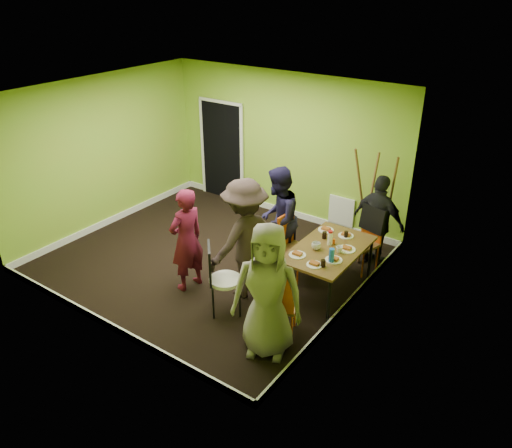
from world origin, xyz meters
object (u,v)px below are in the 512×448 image
(dining_table, at_px, (328,251))
(person_left_far, at_px, (278,219))
(chair_back_end, at_px, (372,225))
(chair_left_near, at_px, (262,264))
(person_front_end, at_px, (267,291))
(blue_bottle, at_px, (332,256))
(easel, at_px, (373,205))
(person_back_end, at_px, (378,221))
(chair_front_end, at_px, (280,302))
(person_left_near, at_px, (245,239))
(thermos, at_px, (330,239))
(orange_bottle, at_px, (334,241))
(person_standing, at_px, (187,240))
(chair_bentwood, at_px, (220,275))
(chair_left_far, at_px, (291,242))

(dining_table, bearing_deg, person_left_far, 169.98)
(chair_back_end, bearing_deg, chair_left_near, 73.56)
(person_front_end, bearing_deg, blue_bottle, 58.30)
(easel, bearing_deg, person_back_end, -48.32)
(chair_front_end, height_order, person_left_near, person_left_near)
(thermos, relative_size, orange_bottle, 2.38)
(person_standing, bearing_deg, chair_bentwood, 84.89)
(person_standing, bearing_deg, person_left_near, 123.91)
(blue_bottle, bearing_deg, orange_bottle, 113.19)
(easel, bearing_deg, person_left_far, -130.60)
(dining_table, xyz_separation_m, chair_bentwood, (-1.01, -1.30, -0.11))
(blue_bottle, bearing_deg, chair_back_end, 89.84)
(blue_bottle, xyz_separation_m, person_left_far, (-1.22, 0.52, 0.00))
(easel, xyz_separation_m, orange_bottle, (-0.06, -1.27, -0.13))
(chair_left_near, relative_size, chair_front_end, 0.85)
(chair_back_end, xyz_separation_m, person_front_end, (-0.21, -2.67, 0.15))
(chair_left_near, distance_m, person_left_near, 0.50)
(chair_left_near, xyz_separation_m, blue_bottle, (1.01, 0.24, 0.37))
(easel, distance_m, person_standing, 3.13)
(chair_bentwood, bearing_deg, person_left_near, 136.60)
(easel, bearing_deg, blue_bottle, -85.06)
(person_left_far, bearing_deg, dining_table, 65.15)
(chair_left_far, relative_size, person_back_end, 0.67)
(chair_left_far, bearing_deg, person_back_end, 143.47)
(chair_bentwood, relative_size, person_left_near, 0.58)
(chair_front_end, bearing_deg, person_back_end, 59.53)
(chair_left_near, bearing_deg, person_standing, -51.02)
(chair_left_far, bearing_deg, person_left_near, -15.23)
(chair_bentwood, bearing_deg, thermos, 103.76)
(easel, relative_size, blue_bottle, 8.75)
(chair_left_near, xyz_separation_m, person_front_end, (0.80, -1.04, 0.42))
(blue_bottle, height_order, person_front_end, person_front_end)
(orange_bottle, bearing_deg, person_back_end, 75.33)
(chair_left_far, relative_size, orange_bottle, 12.43)
(easel, distance_m, person_left_near, 2.39)
(easel, bearing_deg, dining_table, -92.54)
(chair_front_end, height_order, person_left_far, person_left_far)
(dining_table, relative_size, chair_left_near, 1.75)
(chair_left_far, distance_m, orange_bottle, 0.73)
(thermos, height_order, blue_bottle, blue_bottle)
(person_left_far, bearing_deg, orange_bottle, 73.73)
(dining_table, distance_m, chair_front_end, 1.33)
(thermos, xyz_separation_m, blue_bottle, (0.25, -0.44, 0.01))
(chair_left_far, xyz_separation_m, person_standing, (-1.10, -1.18, 0.23))
(chair_back_end, bearing_deg, person_left_far, 50.78)
(chair_front_end, bearing_deg, chair_left_near, 112.38)
(chair_front_end, xyz_separation_m, thermos, (-0.04, 1.43, 0.28))
(chair_left_near, bearing_deg, chair_left_far, -176.94)
(chair_left_far, relative_size, chair_bentwood, 0.98)
(thermos, height_order, person_standing, person_standing)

